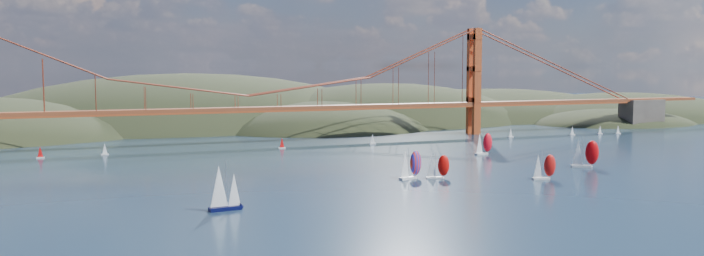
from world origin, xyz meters
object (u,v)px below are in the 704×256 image
at_px(sloop_navy, 224,188).
at_px(racer_1, 544,166).
at_px(racer_0, 437,166).
at_px(racer_3, 483,143).
at_px(racer_rwb, 410,164).
at_px(racer_2, 585,153).

xyz_separation_m(sloop_navy, racer_1, (102.54, 9.17, -1.32)).
distance_m(racer_0, racer_3, 64.78).
bearing_deg(sloop_navy, racer_rwb, 14.09).
distance_m(racer_0, racer_1, 33.27).
xyz_separation_m(racer_1, racer_rwb, (-38.55, 16.33, 0.52)).
height_order(sloop_navy, racer_0, sloop_navy).
distance_m(racer_1, racer_rwb, 41.87).
bearing_deg(racer_2, racer_1, -126.76).
bearing_deg(racer_3, sloop_navy, -161.05).
relative_size(racer_1, racer_3, 0.92).
bearing_deg(sloop_navy, racer_1, -2.53).
distance_m(sloop_navy, racer_rwb, 68.89).
xyz_separation_m(sloop_navy, racer_rwb, (63.99, 25.50, -0.80)).
height_order(racer_1, racer_3, racer_3).
xyz_separation_m(racer_1, racer_2, (29.64, 16.03, 0.88)).
height_order(sloop_navy, racer_rwb, sloop_navy).
xyz_separation_m(racer_0, racer_3, (46.05, 45.56, 0.55)).
bearing_deg(racer_1, racer_3, 83.88).
height_order(sloop_navy, racer_1, sloop_navy).
height_order(racer_1, racer_rwb, racer_rwb).
bearing_deg(racer_rwb, sloop_navy, -175.30).
distance_m(sloop_navy, racer_2, 134.56).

